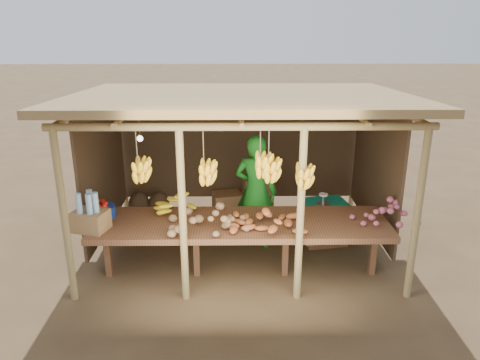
{
  "coord_description": "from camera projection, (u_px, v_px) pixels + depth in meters",
  "views": [
    {
      "loc": [
        -0.08,
        -6.6,
        3.35
      ],
      "look_at": [
        0.0,
        0.0,
        1.05
      ],
      "focal_mm": 35.0,
      "sensor_mm": 36.0,
      "label": 1
    }
  ],
  "objects": [
    {
      "name": "ground",
      "position": [
        240.0,
        243.0,
        7.33
      ],
      "size": [
        60.0,
        60.0,
        0.0
      ],
      "primitive_type": "plane",
      "color": "brown",
      "rests_on": "ground"
    },
    {
      "name": "tarp_crate",
      "position": [
        324.0,
        221.0,
        7.29
      ],
      "size": [
        0.8,
        0.73,
        0.84
      ],
      "color": "brown",
      "rests_on": "ground"
    },
    {
      "name": "burlap_sacks",
      "position": [
        149.0,
        203.0,
        8.3
      ],
      "size": [
        0.74,
        0.39,
        0.52
      ],
      "color": "#493522",
      "rests_on": "ground"
    },
    {
      "name": "tomato_basin",
      "position": [
        100.0,
        210.0,
        6.3
      ],
      "size": [
        0.42,
        0.42,
        0.22
      ],
      "rotation": [
        0.0,
        0.0,
        0.15
      ],
      "color": "navy",
      "rests_on": "counter"
    },
    {
      "name": "stall_structure",
      "position": [
        237.0,
        124.0,
        6.65
      ],
      "size": [
        4.7,
        3.5,
        2.43
      ],
      "color": "#9E8351",
      "rests_on": "ground"
    },
    {
      "name": "sweet_potato_heap",
      "position": [
        264.0,
        215.0,
        5.93
      ],
      "size": [
        1.04,
        0.82,
        0.36
      ],
      "primitive_type": null,
      "rotation": [
        0.0,
        0.0,
        0.35
      ],
      "color": "#BC6130",
      "rests_on": "counter"
    },
    {
      "name": "bottle_box",
      "position": [
        90.0,
        216.0,
        5.87
      ],
      "size": [
        0.48,
        0.42,
        0.52
      ],
      "color": "olive",
      "rests_on": "counter"
    },
    {
      "name": "potato_heap",
      "position": [
        209.0,
        217.0,
        5.87
      ],
      "size": [
        1.02,
        0.65,
        0.37
      ],
      "primitive_type": null,
      "rotation": [
        0.0,
        0.0,
        0.06
      ],
      "color": "#8F6A49",
      "rests_on": "counter"
    },
    {
      "name": "carton_stack",
      "position": [
        248.0,
        197.0,
        8.28
      ],
      "size": [
        1.09,
        0.47,
        0.79
      ],
      "color": "olive",
      "rests_on": "ground"
    },
    {
      "name": "vendor",
      "position": [
        256.0,
        191.0,
        7.02
      ],
      "size": [
        0.73,
        0.58,
        1.75
      ],
      "primitive_type": "imported",
      "rotation": [
        0.0,
        0.0,
        2.87
      ],
      "color": "#19731C",
      "rests_on": "ground"
    },
    {
      "name": "banana_pile",
      "position": [
        180.0,
        201.0,
        6.38
      ],
      "size": [
        0.68,
        0.43,
        0.35
      ],
      "primitive_type": null,
      "rotation": [
        0.0,
        0.0,
        -0.06
      ],
      "color": "yellow",
      "rests_on": "counter"
    },
    {
      "name": "counter",
      "position": [
        241.0,
        226.0,
        6.19
      ],
      "size": [
        3.9,
        1.05,
        0.8
      ],
      "color": "brown",
      "rests_on": "ground"
    },
    {
      "name": "onion_heap",
      "position": [
        390.0,
        213.0,
        5.97
      ],
      "size": [
        1.03,
        0.8,
        0.36
      ],
      "primitive_type": null,
      "rotation": [
        0.0,
        0.0,
        0.32
      ],
      "color": "#AF5567",
      "rests_on": "counter"
    }
  ]
}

